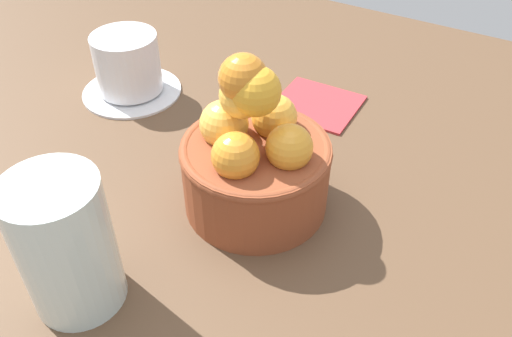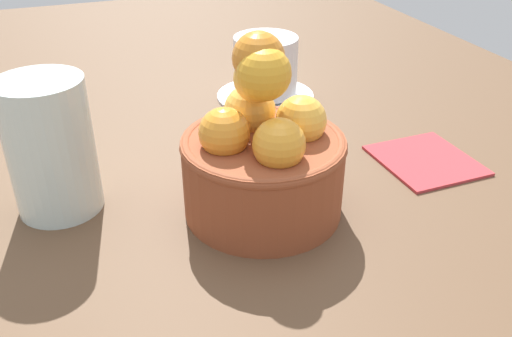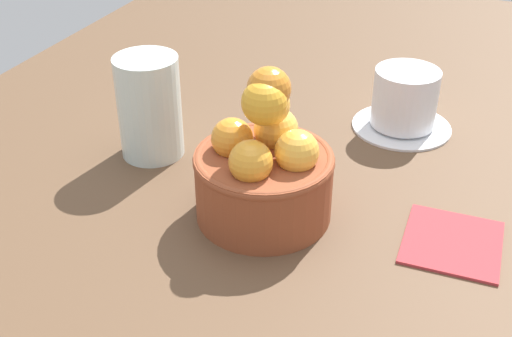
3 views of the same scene
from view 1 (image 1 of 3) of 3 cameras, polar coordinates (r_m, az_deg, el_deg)
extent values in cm
cube|color=brown|center=(51.88, -0.03, -5.54)|extent=(158.53, 94.17, 4.69)
cylinder|color=brown|center=(47.94, -0.03, -0.75)|extent=(13.22, 13.22, 6.78)
torus|color=brown|center=(46.04, -0.03, 2.06)|extent=(13.42, 13.42, 1.00)
sphere|color=#F8B33E|center=(47.39, 1.99, 5.56)|extent=(4.15, 4.15, 4.15)
sphere|color=#F6B948|center=(46.54, -3.44, 4.79)|extent=(4.36, 4.36, 4.36)
sphere|color=orange|center=(42.96, -2.25, 1.37)|extent=(4.02, 4.02, 4.02)
sphere|color=orange|center=(43.88, 3.58, 2.27)|extent=(4.02, 4.02, 4.02)
sphere|color=#F9B440|center=(43.78, -1.40, 7.93)|extent=(3.84, 3.84, 3.84)
sphere|color=gold|center=(42.41, 0.32, 8.11)|extent=(4.19, 4.19, 4.19)
sphere|color=orange|center=(43.08, -1.05, 9.96)|extent=(4.08, 4.08, 4.08)
cylinder|color=silver|center=(67.27, -13.18, 8.20)|extent=(11.94, 11.94, 0.60)
cylinder|color=white|center=(65.42, -13.68, 10.98)|extent=(7.68, 7.68, 6.91)
cylinder|color=silver|center=(41.15, -19.76, -7.78)|extent=(7.05, 7.05, 11.57)
cube|color=#B23338|center=(63.51, 6.56, 7.00)|extent=(9.61, 9.03, 0.60)
camera|label=2|loc=(0.26, 69.76, -5.48)|focal=39.14mm
camera|label=3|loc=(0.59, 70.28, 20.37)|focal=46.26mm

